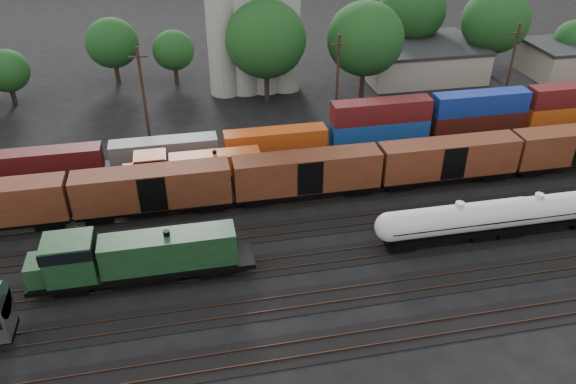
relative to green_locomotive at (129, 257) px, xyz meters
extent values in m
plane|color=black|center=(13.13, 5.00, -2.77)|extent=(600.00, 600.00, 0.00)
cube|color=black|center=(13.13, -10.00, -2.73)|extent=(180.00, 3.20, 0.08)
cube|color=#382319|center=(13.13, -10.72, -2.65)|extent=(180.00, 0.08, 0.16)
cube|color=#382319|center=(13.13, -9.28, -2.65)|extent=(180.00, 0.08, 0.16)
cube|color=black|center=(13.13, -5.00, -2.73)|extent=(180.00, 3.20, 0.08)
cube|color=#382319|center=(13.13, -5.72, -2.65)|extent=(180.00, 0.08, 0.16)
cube|color=#382319|center=(13.13, -4.28, -2.65)|extent=(180.00, 0.08, 0.16)
cube|color=black|center=(13.13, 0.00, -2.73)|extent=(180.00, 3.20, 0.08)
cube|color=#382319|center=(13.13, -0.72, -2.65)|extent=(180.00, 0.08, 0.16)
cube|color=#382319|center=(13.13, 0.72, -2.65)|extent=(180.00, 0.08, 0.16)
cube|color=black|center=(13.13, 5.00, -2.73)|extent=(180.00, 3.20, 0.08)
cube|color=#382319|center=(13.13, 4.28, -2.65)|extent=(180.00, 0.08, 0.16)
cube|color=#382319|center=(13.13, 5.72, -2.65)|extent=(180.00, 0.08, 0.16)
cube|color=black|center=(13.13, 10.00, -2.73)|extent=(180.00, 3.20, 0.08)
cube|color=#382319|center=(13.13, 9.28, -2.65)|extent=(180.00, 0.08, 0.16)
cube|color=#382319|center=(13.13, 10.72, -2.65)|extent=(180.00, 0.08, 0.16)
cube|color=black|center=(13.13, 15.00, -2.73)|extent=(180.00, 3.20, 0.08)
cube|color=#382319|center=(13.13, 14.28, -2.65)|extent=(180.00, 0.08, 0.16)
cube|color=#382319|center=(13.13, 15.72, -2.65)|extent=(180.00, 0.08, 0.16)
cube|color=black|center=(13.13, 20.00, -2.73)|extent=(180.00, 3.20, 0.08)
cube|color=#382319|center=(13.13, 19.28, -2.65)|extent=(180.00, 0.08, 0.16)
cube|color=#382319|center=(13.13, 20.72, -2.65)|extent=(180.00, 0.08, 0.16)
cube|color=black|center=(1.01, 0.00, -1.37)|extent=(18.42, 3.14, 0.43)
cube|color=black|center=(1.01, 0.00, -1.86)|extent=(5.42, 2.38, 0.87)
cube|color=#16351A|center=(3.22, 0.00, 0.31)|extent=(11.05, 2.60, 2.93)
cube|color=#16351A|center=(-4.51, 0.00, 0.63)|extent=(3.90, 3.14, 3.58)
cube|color=black|center=(-4.51, 0.00, 1.77)|extent=(4.01, 3.25, 0.98)
cube|color=#16351A|center=(-7.09, 0.00, -0.18)|extent=(1.73, 2.60, 1.95)
cylinder|color=black|center=(3.22, 0.00, 1.93)|extent=(0.54, 0.54, 0.54)
cube|color=black|center=(-4.88, 0.00, -2.08)|extent=(2.82, 2.17, 0.76)
cube|color=black|center=(6.91, 0.00, -2.08)|extent=(2.82, 2.17, 0.76)
cylinder|color=silver|center=(29.00, 0.00, -0.12)|extent=(12.98, 2.67, 2.67)
sphere|color=silver|center=(22.51, 0.00, -0.12)|extent=(2.67, 2.67, 2.67)
sphere|color=silver|center=(35.49, 0.00, -0.12)|extent=(2.67, 2.67, 2.67)
cylinder|color=silver|center=(29.00, 0.00, 1.40)|extent=(0.83, 0.83, 0.46)
cube|color=black|center=(29.00, 0.00, -0.12)|extent=(13.27, 2.80, 0.07)
cube|color=black|center=(29.00, 0.00, -1.60)|extent=(12.54, 2.03, 0.46)
cube|color=black|center=(23.69, 0.00, -2.15)|extent=(2.40, 1.84, 0.65)
cube|color=black|center=(34.31, 0.00, -2.15)|extent=(2.40, 1.84, 0.65)
cylinder|color=silver|center=(36.90, 0.00, -0.17)|extent=(12.73, 2.62, 2.62)
sphere|color=silver|center=(30.54, 0.00, -0.17)|extent=(2.62, 2.62, 2.62)
cylinder|color=silver|center=(36.90, 0.00, 1.32)|extent=(0.81, 0.81, 0.45)
cube|color=black|center=(36.90, 0.00, -0.17)|extent=(13.02, 2.75, 0.07)
cube|color=black|center=(36.90, 0.00, -1.62)|extent=(12.30, 1.99, 0.45)
cube|color=black|center=(31.70, 0.00, -2.16)|extent=(2.35, 1.81, 0.63)
cube|color=black|center=(6.46, 15.00, -1.59)|extent=(15.98, 2.57, 0.36)
cube|color=black|center=(6.46, 15.00, -1.99)|extent=(4.44, 1.95, 0.71)
cube|color=#C34511|center=(8.38, 15.00, -0.21)|extent=(9.59, 2.13, 2.40)
cube|color=#C34511|center=(1.67, 15.00, 0.05)|extent=(3.20, 2.57, 2.93)
cube|color=black|center=(1.67, 15.00, 0.99)|extent=(3.28, 2.66, 0.80)
cube|color=#C34511|center=(-0.57, 15.00, -0.61)|extent=(1.42, 2.13, 1.60)
cylinder|color=black|center=(8.38, 15.00, 1.12)|extent=(0.44, 0.44, 0.44)
cube|color=black|center=(1.35, 15.00, -2.17)|extent=(2.31, 1.78, 0.62)
cube|color=black|center=(11.58, 15.00, -2.17)|extent=(2.31, 1.78, 0.62)
cube|color=black|center=(1.90, 10.00, -1.57)|extent=(15.00, 2.60, 0.40)
cube|color=#532414|center=(1.90, 10.00, 0.53)|extent=(15.00, 2.90, 3.80)
cube|color=black|center=(17.30, 10.00, -1.57)|extent=(15.00, 2.60, 0.40)
cube|color=#532414|center=(17.30, 10.00, 0.53)|extent=(15.00, 2.90, 3.80)
cube|color=black|center=(32.70, 10.00, -1.57)|extent=(15.00, 2.60, 0.40)
cube|color=#532414|center=(32.70, 10.00, 0.53)|extent=(15.00, 2.90, 3.80)
cube|color=black|center=(48.10, 10.00, -1.57)|extent=(15.00, 2.60, 0.40)
cube|color=black|center=(13.13, 20.00, -2.27)|extent=(160.00, 2.60, 0.60)
cube|color=#491111|center=(-9.77, 20.00, -0.67)|extent=(12.00, 2.40, 2.60)
cube|color=#55585A|center=(3.03, 20.00, -0.67)|extent=(12.00, 2.40, 2.60)
cube|color=#D04E15|center=(15.83, 20.00, -0.67)|extent=(12.00, 2.40, 2.60)
cube|color=#164597|center=(28.63, 20.00, -0.67)|extent=(12.00, 2.40, 2.60)
cube|color=#551414|center=(28.63, 20.00, 1.93)|extent=(12.00, 2.40, 2.60)
cube|color=#3F150E|center=(41.43, 20.00, -0.67)|extent=(12.00, 2.40, 2.60)
cube|color=navy|center=(41.43, 20.00, 1.93)|extent=(12.00, 2.40, 2.60)
cube|color=#CC5415|center=(54.23, 20.00, -0.67)|extent=(12.00, 2.40, 2.60)
cube|color=#571414|center=(54.23, 20.00, 1.93)|extent=(12.00, 2.40, 2.60)
cylinder|color=#9E9C91|center=(12.13, 41.00, 6.23)|extent=(4.40, 4.40, 18.00)
cylinder|color=#9E9C91|center=(15.13, 41.00, 6.23)|extent=(4.40, 4.40, 18.00)
cylinder|color=#9E9C91|center=(18.13, 41.00, 6.23)|extent=(4.40, 4.40, 18.00)
cylinder|color=#9E9C91|center=(21.13, 41.00, 6.23)|extent=(4.40, 4.40, 18.00)
cube|color=#9E937F|center=(43.13, 43.00, -0.47)|extent=(18.00, 14.00, 4.60)
cube|color=#232326|center=(43.13, 43.00, 2.08)|extent=(18.36, 14.28, 0.50)
cylinder|color=black|center=(-17.79, 42.78, -1.63)|extent=(0.70, 0.70, 2.27)
ellipsoid|color=#1B481B|center=(-17.79, 42.78, 2.18)|extent=(6.16, 6.16, 5.84)
cylinder|color=black|center=(-3.79, 48.54, -1.33)|extent=(0.70, 0.70, 2.87)
ellipsoid|color=#1B481B|center=(-3.79, 48.54, 3.50)|extent=(7.80, 7.80, 7.39)
cylinder|color=black|center=(5.11, 47.03, -1.60)|extent=(0.70, 0.70, 2.32)
ellipsoid|color=#1B481B|center=(5.11, 47.03, 2.29)|extent=(6.30, 6.30, 5.97)
cylinder|color=black|center=(17.68, 37.07, -0.73)|extent=(0.70, 0.70, 4.08)
ellipsoid|color=#1B481B|center=(17.68, 37.07, 6.12)|extent=(11.08, 11.08, 10.49)
cylinder|color=black|center=(31.41, 35.49, -0.79)|extent=(0.70, 0.70, 3.96)
ellipsoid|color=#1B481B|center=(31.41, 35.49, 5.86)|extent=(10.75, 10.75, 10.18)
cylinder|color=black|center=(43.78, 48.91, -0.78)|extent=(0.70, 0.70, 3.98)
ellipsoid|color=#1B481B|center=(43.78, 48.91, 5.90)|extent=(10.79, 10.79, 10.23)
cylinder|color=black|center=(54.38, 41.34, -0.85)|extent=(0.70, 0.70, 3.84)
ellipsoid|color=#1B481B|center=(54.38, 41.34, 5.59)|extent=(10.41, 10.41, 9.86)
cylinder|color=black|center=(67.89, 39.69, -1.59)|extent=(0.70, 0.70, 2.35)
ellipsoid|color=#1B481B|center=(67.89, 39.69, 2.36)|extent=(6.39, 6.39, 6.05)
cylinder|color=black|center=(1.13, 27.00, 3.23)|extent=(0.36, 0.36, 12.00)
cube|color=black|center=(1.13, 27.00, 8.03)|extent=(2.20, 0.18, 0.18)
cylinder|color=black|center=(25.13, 27.00, 3.23)|extent=(0.36, 0.36, 12.00)
cube|color=black|center=(25.13, 27.00, 8.03)|extent=(2.20, 0.18, 0.18)
cylinder|color=black|center=(49.13, 27.00, 3.23)|extent=(0.36, 0.36, 12.00)
cube|color=black|center=(49.13, 27.00, 8.03)|extent=(2.20, 0.18, 0.18)
camera|label=1|loc=(5.60, -38.10, 28.87)|focal=35.00mm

